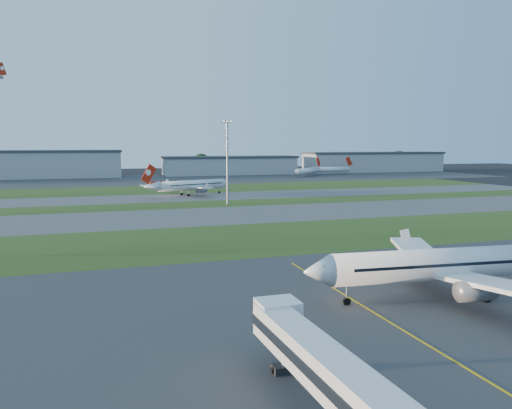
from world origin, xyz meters
name	(u,v)px	position (x,y,z in m)	size (l,w,h in m)	color
ground	(361,338)	(0.00, 0.00, 0.00)	(700.00, 700.00, 0.00)	black
apron_near	(361,338)	(0.00, 0.00, 0.01)	(300.00, 70.00, 0.01)	#333335
grass_strip_a	(226,240)	(0.00, 52.00, 0.01)	(300.00, 34.00, 0.01)	#2D4316
taxiway_a	(194,217)	(0.00, 85.00, 0.01)	(300.00, 32.00, 0.01)	#515154
grass_strip_b	(178,205)	(0.00, 110.00, 0.01)	(300.00, 18.00, 0.01)	#2D4316
taxiway_b	(168,198)	(0.00, 132.00, 0.01)	(300.00, 26.00, 0.01)	#515154
grass_strip_c	(157,190)	(0.00, 165.00, 0.01)	(300.00, 40.00, 0.01)	#2D4316
apron_far	(143,180)	(0.00, 225.00, 0.01)	(400.00, 80.00, 0.01)	#333335
yellow_line	(406,332)	(5.00, 0.00, 0.00)	(0.25, 60.00, 0.02)	gold
jet_bridge	(346,387)	(-9.81, -15.24, 4.01)	(4.20, 26.90, 6.20)	silver
airliner_parked	(451,265)	(16.78, 8.08, 4.10)	(37.41, 31.62, 11.67)	white
airliner_taxiing	(192,185)	(9.33, 137.64, 3.71)	(32.20, 27.28, 10.56)	white
mini_jet_near	(308,171)	(92.99, 223.18, 3.28)	(23.46, 19.17, 9.48)	white
mini_jet_far	(331,169)	(112.58, 234.03, 3.28)	(28.64, 4.73, 9.48)	white
light_mast_centre	(227,156)	(15.00, 108.00, 14.81)	(3.20, 0.70, 25.80)	gray
hangar_west	(54,164)	(-45.00, 255.00, 7.64)	(71.40, 23.00, 15.20)	#95979C
hangar_east	(230,165)	(55.00, 255.00, 5.64)	(81.60, 23.00, 11.20)	#95979C
hangar_far_east	(374,162)	(155.00, 255.00, 6.64)	(96.90, 23.00, 13.20)	#95979C
tree_mid_west	(102,166)	(-20.00, 266.00, 5.84)	(9.90, 9.90, 10.80)	black
tree_mid_east	(201,163)	(40.00, 269.00, 6.81)	(11.55, 11.55, 12.60)	black
tree_east	(312,163)	(115.00, 267.00, 6.16)	(10.45, 10.45, 11.40)	black
tree_far_east	(399,159)	(185.00, 271.00, 7.46)	(12.65, 12.65, 13.80)	black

